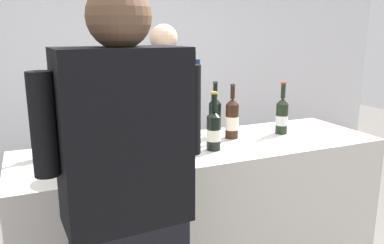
{
  "coord_description": "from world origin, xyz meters",
  "views": [
    {
      "loc": [
        -0.94,
        -1.96,
        1.61
      ],
      "look_at": [
        -0.09,
        0.0,
        1.11
      ],
      "focal_mm": 35.84,
      "sensor_mm": 36.0,
      "label": 1
    }
  ],
  "objects_px": {
    "wine_glass": "(192,130)",
    "wine_bottle_1": "(133,128)",
    "ice_bucket": "(91,149)",
    "person_guest": "(128,239)",
    "wine_bottle_0": "(172,139)",
    "wine_bottle_4": "(214,130)",
    "wine_bottle_9": "(232,119)",
    "wine_bottle_7": "(106,129)",
    "wine_bottle_5": "(53,133)",
    "wine_bottle_8": "(282,116)",
    "wine_bottle_2": "(84,134)",
    "person_server": "(165,139)",
    "wine_bottle_6": "(215,116)",
    "wine_bottle_3": "(149,135)"
  },
  "relations": [
    {
      "from": "wine_bottle_6",
      "to": "wine_bottle_5",
      "type": "bearing_deg",
      "value": -179.43
    },
    {
      "from": "wine_bottle_2",
      "to": "wine_bottle_4",
      "type": "relative_size",
      "value": 0.95
    },
    {
      "from": "wine_bottle_0",
      "to": "wine_bottle_8",
      "type": "bearing_deg",
      "value": 15.39
    },
    {
      "from": "wine_glass",
      "to": "person_server",
      "type": "bearing_deg",
      "value": 81.22
    },
    {
      "from": "wine_bottle_5",
      "to": "person_guest",
      "type": "bearing_deg",
      "value": -77.57
    },
    {
      "from": "wine_bottle_9",
      "to": "wine_bottle_7",
      "type": "bearing_deg",
      "value": 175.98
    },
    {
      "from": "wine_bottle_5",
      "to": "wine_bottle_4",
      "type": "bearing_deg",
      "value": -15.78
    },
    {
      "from": "wine_bottle_2",
      "to": "wine_bottle_4",
      "type": "bearing_deg",
      "value": -17.34
    },
    {
      "from": "wine_glass",
      "to": "ice_bucket",
      "type": "height_order",
      "value": "ice_bucket"
    },
    {
      "from": "wine_bottle_8",
      "to": "wine_glass",
      "type": "distance_m",
      "value": 0.73
    },
    {
      "from": "wine_bottle_6",
      "to": "person_guest",
      "type": "distance_m",
      "value": 1.18
    },
    {
      "from": "wine_bottle_1",
      "to": "person_guest",
      "type": "xyz_separation_m",
      "value": [
        -0.24,
        -0.79,
        -0.21
      ]
    },
    {
      "from": "wine_bottle_1",
      "to": "wine_bottle_4",
      "type": "bearing_deg",
      "value": -24.36
    },
    {
      "from": "wine_bottle_5",
      "to": "wine_bottle_9",
      "type": "xyz_separation_m",
      "value": [
        1.06,
        -0.06,
        -0.0
      ]
    },
    {
      "from": "ice_bucket",
      "to": "wine_bottle_5",
      "type": "bearing_deg",
      "value": 114.27
    },
    {
      "from": "wine_bottle_0",
      "to": "wine_bottle_9",
      "type": "xyz_separation_m",
      "value": [
        0.5,
        0.27,
        0.01
      ]
    },
    {
      "from": "wine_bottle_5",
      "to": "wine_bottle_9",
      "type": "bearing_deg",
      "value": -3.19
    },
    {
      "from": "wine_bottle_8",
      "to": "wine_glass",
      "type": "height_order",
      "value": "wine_bottle_8"
    },
    {
      "from": "wine_bottle_2",
      "to": "wine_bottle_9",
      "type": "xyz_separation_m",
      "value": [
        0.9,
        -0.03,
        0.01
      ]
    },
    {
      "from": "wine_bottle_0",
      "to": "wine_bottle_4",
      "type": "distance_m",
      "value": 0.3
    },
    {
      "from": "wine_bottle_2",
      "to": "person_server",
      "type": "distance_m",
      "value": 0.91
    },
    {
      "from": "wine_bottle_9",
      "to": "wine_bottle_8",
      "type": "bearing_deg",
      "value": -5.15
    },
    {
      "from": "wine_bottle_8",
      "to": "wine_bottle_9",
      "type": "height_order",
      "value": "wine_bottle_9"
    },
    {
      "from": "ice_bucket",
      "to": "wine_bottle_8",
      "type": "bearing_deg",
      "value": 10.51
    },
    {
      "from": "person_server",
      "to": "wine_bottle_5",
      "type": "bearing_deg",
      "value": -146.63
    },
    {
      "from": "wine_bottle_5",
      "to": "wine_bottle_8",
      "type": "distance_m",
      "value": 1.42
    },
    {
      "from": "wine_bottle_3",
      "to": "wine_bottle_9",
      "type": "relative_size",
      "value": 0.98
    },
    {
      "from": "wine_bottle_1",
      "to": "wine_bottle_5",
      "type": "bearing_deg",
      "value": 173.51
    },
    {
      "from": "wine_bottle_8",
      "to": "wine_bottle_0",
      "type": "bearing_deg",
      "value": -164.61
    },
    {
      "from": "wine_glass",
      "to": "ice_bucket",
      "type": "xyz_separation_m",
      "value": [
        -0.56,
        -0.08,
        -0.01
      ]
    },
    {
      "from": "wine_bottle_0",
      "to": "wine_bottle_9",
      "type": "height_order",
      "value": "wine_bottle_9"
    },
    {
      "from": "wine_bottle_7",
      "to": "person_guest",
      "type": "distance_m",
      "value": 0.87
    },
    {
      "from": "wine_bottle_7",
      "to": "ice_bucket",
      "type": "bearing_deg",
      "value": -112.19
    },
    {
      "from": "wine_bottle_3",
      "to": "wine_glass",
      "type": "distance_m",
      "value": 0.24
    },
    {
      "from": "ice_bucket",
      "to": "person_guest",
      "type": "xyz_separation_m",
      "value": [
        0.04,
        -0.51,
        -0.21
      ]
    },
    {
      "from": "wine_bottle_1",
      "to": "wine_bottle_8",
      "type": "height_order",
      "value": "wine_bottle_8"
    },
    {
      "from": "ice_bucket",
      "to": "person_guest",
      "type": "distance_m",
      "value": 0.56
    },
    {
      "from": "wine_bottle_2",
      "to": "wine_bottle_4",
      "type": "xyz_separation_m",
      "value": [
        0.68,
        -0.21,
        0.0
      ]
    },
    {
      "from": "wine_bottle_2",
      "to": "person_guest",
      "type": "distance_m",
      "value": 0.84
    },
    {
      "from": "ice_bucket",
      "to": "wine_bottle_2",
      "type": "bearing_deg",
      "value": 88.11
    },
    {
      "from": "wine_bottle_7",
      "to": "wine_glass",
      "type": "height_order",
      "value": "wine_bottle_7"
    },
    {
      "from": "wine_bottle_7",
      "to": "person_guest",
      "type": "relative_size",
      "value": 0.2
    },
    {
      "from": "wine_bottle_2",
      "to": "person_guest",
      "type": "xyz_separation_m",
      "value": [
        0.03,
        -0.82,
        -0.2
      ]
    },
    {
      "from": "wine_bottle_5",
      "to": "person_guest",
      "type": "relative_size",
      "value": 0.19
    },
    {
      "from": "wine_bottle_6",
      "to": "wine_bottle_8",
      "type": "xyz_separation_m",
      "value": [
        0.44,
        -0.1,
        -0.02
      ]
    },
    {
      "from": "ice_bucket",
      "to": "wine_bottle_1",
      "type": "bearing_deg",
      "value": 45.37
    },
    {
      "from": "wine_bottle_2",
      "to": "wine_bottle_7",
      "type": "bearing_deg",
      "value": 9.35
    },
    {
      "from": "wine_glass",
      "to": "wine_bottle_1",
      "type": "bearing_deg",
      "value": 144.49
    },
    {
      "from": "wine_bottle_3",
      "to": "wine_bottle_6",
      "type": "xyz_separation_m",
      "value": [
        0.5,
        0.21,
        0.02
      ]
    },
    {
      "from": "wine_bottle_3",
      "to": "wine_bottle_8",
      "type": "bearing_deg",
      "value": 6.6
    }
  ]
}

